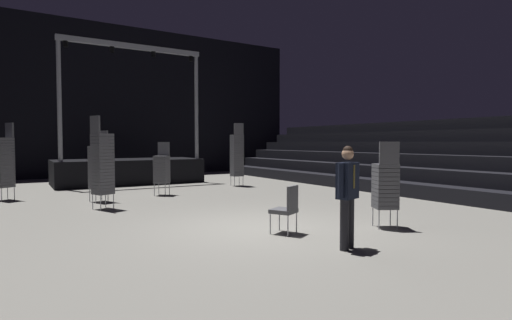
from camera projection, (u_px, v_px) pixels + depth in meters
name	position (u px, v px, depth m)	size (l,w,h in m)	color
ground_plane	(255.00, 230.00, 8.35)	(22.00, 30.00, 0.10)	gray
arena_end_wall	(107.00, 100.00, 20.94)	(22.00, 0.30, 8.00)	black
bleacher_bank_right	(456.00, 155.00, 13.71)	(4.50, 24.00, 2.70)	black
stage_riser	(128.00, 169.00, 17.35)	(6.02, 2.68, 5.79)	black
man_with_tie	(348.00, 191.00, 6.57)	(0.57, 0.35, 1.72)	black
chair_stack_front_left	(102.00, 163.00, 10.55)	(0.57, 0.57, 2.48)	#B2B5BA
chair_stack_front_right	(4.00, 162.00, 12.19)	(0.60, 0.60, 2.39)	#B2B5BA
chair_stack_mid_left	(237.00, 155.00, 16.25)	(0.48, 0.48, 2.56)	#B2B5BA
chair_stack_mid_right	(99.00, 166.00, 11.87)	(0.55, 0.55, 2.14)	#B2B5BA
chair_stack_mid_centre	(385.00, 185.00, 8.26)	(0.60, 0.60, 1.79)	#B2B5BA
chair_stack_rear_left	(162.00, 169.00, 13.38)	(0.62, 0.62, 1.79)	#B2B5BA
loose_chair_near_man	(287.00, 207.00, 7.72)	(0.59, 0.59, 0.95)	#B2B5BA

